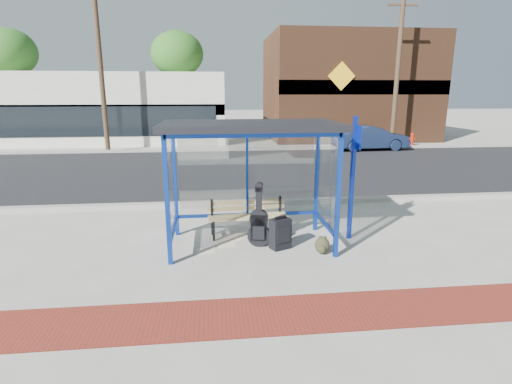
{
  "coord_description": "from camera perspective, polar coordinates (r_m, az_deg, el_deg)",
  "views": [
    {
      "loc": [
        -0.7,
        -7.43,
        2.97
      ],
      "look_at": [
        0.13,
        0.2,
        1.03
      ],
      "focal_mm": 28.0,
      "sensor_mm": 36.0,
      "label": 1
    }
  ],
  "objects": [
    {
      "name": "utility_pole_west",
      "position": [
        21.52,
        -21.31,
        16.27
      ],
      "size": [
        1.6,
        0.24,
        8.0
      ],
      "color": "#4C3826",
      "rests_on": "ground"
    },
    {
      "name": "sign_post",
      "position": [
        8.23,
        13.68,
        2.84
      ],
      "size": [
        0.14,
        0.31,
        2.51
      ],
      "rotation": [
        0.0,
        0.0,
        0.23
      ],
      "color": "#0D2599",
      "rests_on": "ground"
    },
    {
      "name": "newspaper_c",
      "position": [
        8.32,
        -2.95,
        -6.75
      ],
      "size": [
        0.44,
        0.44,
        0.01
      ],
      "primitive_type": "cube",
      "rotation": [
        0.0,
        0.0,
        0.77
      ],
      "color": "white",
      "rests_on": "ground"
    },
    {
      "name": "curb_near",
      "position": [
        10.75,
        -2.22,
        -1.55
      ],
      "size": [
        60.0,
        0.25,
        0.12
      ],
      "primitive_type": "cube",
      "color": "gray",
      "rests_on": "ground"
    },
    {
      "name": "parked_car",
      "position": [
        21.74,
        16.05,
        7.45
      ],
      "size": [
        3.91,
        1.56,
        1.27
      ],
      "primitive_type": "imported",
      "rotation": [
        0.0,
        0.0,
        1.63
      ],
      "color": "#1A284B",
      "rests_on": "ground"
    },
    {
      "name": "fire_hydrant",
      "position": [
        24.3,
        21.4,
        7.11
      ],
      "size": [
        0.33,
        0.22,
        0.73
      ],
      "rotation": [
        0.0,
        0.0,
        -0.23
      ],
      "color": "#AF1D0C",
      "rests_on": "ground"
    },
    {
      "name": "backpack",
      "position": [
        7.67,
        9.43,
        -7.58
      ],
      "size": [
        0.32,
        0.31,
        0.33
      ],
      "rotation": [
        0.0,
        0.0,
        -0.34
      ],
      "color": "#2A2A17",
      "rests_on": "ground"
    },
    {
      "name": "newspaper_b",
      "position": [
        7.78,
        -7.14,
        -8.37
      ],
      "size": [
        0.37,
        0.29,
        0.01
      ],
      "primitive_type": "cube",
      "rotation": [
        0.0,
        0.0,
        0.03
      ],
      "color": "white",
      "rests_on": "ground"
    },
    {
      "name": "tree_right",
      "position": [
        32.35,
        18.87,
        17.85
      ],
      "size": [
        3.6,
        3.6,
        7.03
      ],
      "color": "#4C3826",
      "rests_on": "ground"
    },
    {
      "name": "bench",
      "position": [
        8.45,
        -1.24,
        -3.24
      ],
      "size": [
        1.69,
        0.54,
        0.78
      ],
      "rotation": [
        0.0,
        0.0,
        0.08
      ],
      "color": "black",
      "rests_on": "ground"
    },
    {
      "name": "guitar_bag",
      "position": [
        7.83,
        0.41,
        -4.68
      ],
      "size": [
        0.46,
        0.21,
        1.21
      ],
      "rotation": [
        0.0,
        0.0,
        -0.19
      ],
      "color": "black",
      "rests_on": "ground"
    },
    {
      "name": "utility_pole_east",
      "position": [
        23.0,
        19.58,
        16.22
      ],
      "size": [
        1.6,
        0.24,
        8.0
      ],
      "color": "#4C3826",
      "rests_on": "ground"
    },
    {
      "name": "bus_shelter",
      "position": [
        7.59,
        -0.86,
        7.34
      ],
      "size": [
        3.3,
        1.8,
        2.42
      ],
      "color": "#0D3097",
      "rests_on": "ground"
    },
    {
      "name": "far_sidewalk",
      "position": [
        22.63,
        -4.38,
        6.59
      ],
      "size": [
        60.0,
        4.0,
        0.01
      ],
      "primitive_type": "cube",
      "color": "#B2ADA0",
      "rests_on": "ground"
    },
    {
      "name": "tree_left",
      "position": [
        32.39,
        -31.85,
        16.53
      ],
      "size": [
        3.6,
        3.6,
        7.03
      ],
      "color": "#4C3826",
      "rests_on": "ground"
    },
    {
      "name": "suitcase",
      "position": [
        7.75,
        3.5,
        -5.98
      ],
      "size": [
        0.44,
        0.37,
        0.66
      ],
      "rotation": [
        0.0,
        0.0,
        0.42
      ],
      "color": "black",
      "rests_on": "ground"
    },
    {
      "name": "tree_mid",
      "position": [
        29.62,
        -11.2,
        18.72
      ],
      "size": [
        3.6,
        3.6,
        7.03
      ],
      "color": "#4C3826",
      "rests_on": "ground"
    },
    {
      "name": "storefront_brown",
      "position": [
        27.34,
        12.78,
        14.31
      ],
      "size": [
        10.0,
        7.08,
        6.4
      ],
      "color": "#59331E",
      "rests_on": "ground"
    },
    {
      "name": "newspaper_a",
      "position": [
        8.04,
        -4.3,
        -7.55
      ],
      "size": [
        0.38,
        0.32,
        0.01
      ],
      "primitive_type": "cube",
      "rotation": [
        0.0,
        0.0,
        0.15
      ],
      "color": "white",
      "rests_on": "ground"
    },
    {
      "name": "curb_far",
      "position": [
        20.75,
        -4.2,
        6.06
      ],
      "size": [
        60.0,
        0.25,
        0.12
      ],
      "primitive_type": "cube",
      "color": "gray",
      "rests_on": "ground"
    },
    {
      "name": "storefront_white",
      "position": [
        26.75,
        -24.71,
        10.82
      ],
      "size": [
        18.0,
        6.04,
        4.0
      ],
      "color": "silver",
      "rests_on": "ground"
    },
    {
      "name": "street_asphalt",
      "position": [
        15.73,
        -3.52,
        3.26
      ],
      "size": [
        60.0,
        10.0,
        0.0
      ],
      "primitive_type": "cube",
      "color": "black",
      "rests_on": "ground"
    },
    {
      "name": "ground",
      "position": [
        8.03,
        -0.76,
        -7.55
      ],
      "size": [
        120.0,
        120.0,
        0.0
      ],
      "primitive_type": "plane",
      "color": "#B2ADA0",
      "rests_on": "ground"
    },
    {
      "name": "brick_paver_strip",
      "position": [
        5.71,
        1.83,
        -17.14
      ],
      "size": [
        60.0,
        1.0,
        0.01
      ],
      "primitive_type": "cube",
      "color": "maroon",
      "rests_on": "ground"
    }
  ]
}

